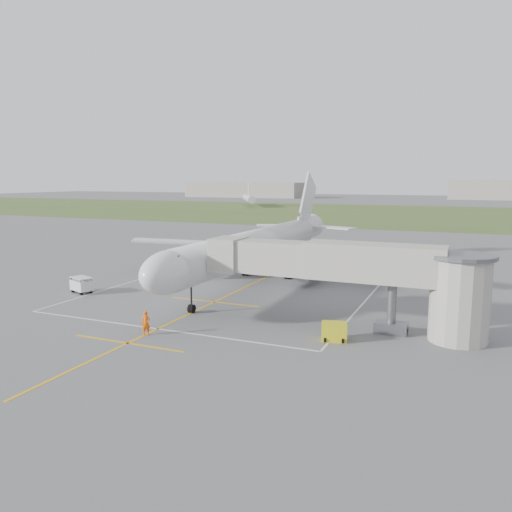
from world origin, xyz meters
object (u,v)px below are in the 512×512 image
at_px(ramp_worker_wing, 185,264).
at_px(airliner, 256,246).
at_px(gpu_unit, 334,332).
at_px(jet_bridge, 364,274).
at_px(baggage_cart, 82,285).
at_px(ramp_worker_nose, 146,323).

bearing_deg(ramp_worker_wing, airliner, -149.36).
xyz_separation_m(gpu_unit, ramp_worker_wing, (-25.91, 20.79, 0.23)).
bearing_deg(gpu_unit, jet_bridge, 54.25).
relative_size(jet_bridge, gpu_unit, 10.78).
xyz_separation_m(baggage_cart, ramp_worker_wing, (3.67, 15.65, 0.04)).
bearing_deg(airliner, gpu_unit, -51.52).
height_order(airliner, baggage_cart, airliner).
distance_m(gpu_unit, ramp_worker_nose, 14.87).
xyz_separation_m(gpu_unit, ramp_worker_nose, (-14.16, -4.56, 0.26)).
bearing_deg(ramp_worker_wing, baggage_cart, 121.15).
distance_m(gpu_unit, ramp_worker_wing, 33.22).
distance_m(airliner, jet_bridge, 21.22).
relative_size(gpu_unit, baggage_cart, 0.76).
relative_size(airliner, jet_bridge, 2.00).
distance_m(jet_bridge, ramp_worker_nose, 18.06).
relative_size(airliner, baggage_cart, 16.30).
relative_size(airliner, ramp_worker_nose, 24.06).
bearing_deg(gpu_unit, ramp_worker_nose, -176.37).
xyz_separation_m(jet_bridge, ramp_worker_nose, (-15.61, -8.25, -3.77)).
bearing_deg(ramp_worker_nose, gpu_unit, -4.67).
bearing_deg(jet_bridge, baggage_cart, 177.34).
height_order(jet_bridge, baggage_cart, jet_bridge).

